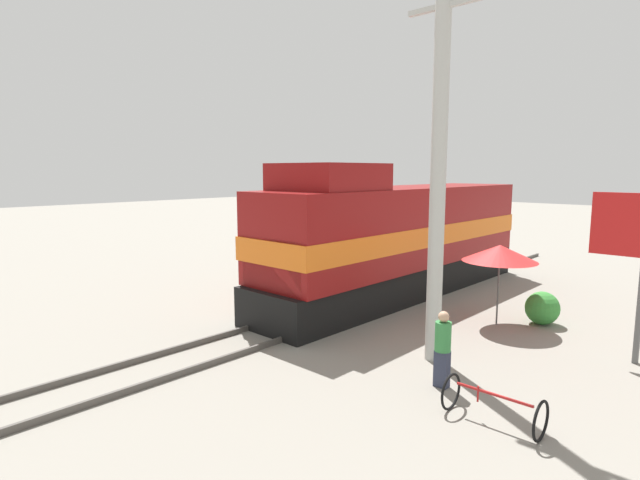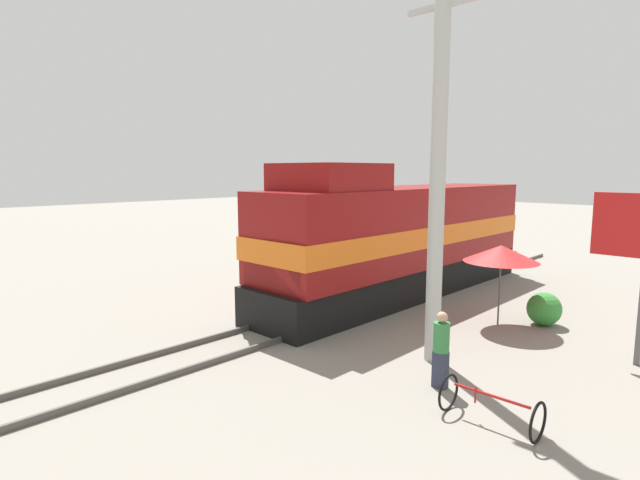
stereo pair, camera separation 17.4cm
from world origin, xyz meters
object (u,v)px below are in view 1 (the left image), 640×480
(utility_pole, at_px, (439,164))
(person_bystander, at_px, (443,346))
(locomotive, at_px, (396,238))
(bicycle, at_px, (493,405))
(vendor_umbrella, at_px, (500,253))

(utility_pole, xyz_separation_m, person_bystander, (0.97, -1.26, -3.83))
(locomotive, relative_size, bicycle, 7.69)
(utility_pole, bearing_deg, bicycle, -39.98)
(vendor_umbrella, xyz_separation_m, person_bystander, (1.01, -5.02, -1.26))
(locomotive, height_order, vendor_umbrella, locomotive)
(locomotive, xyz_separation_m, vendor_umbrella, (4.23, -0.81, 0.03))
(locomotive, distance_m, person_bystander, 7.94)
(person_bystander, bearing_deg, locomotive, 131.98)
(bicycle, bearing_deg, vendor_umbrella, -157.21)
(person_bystander, height_order, bicycle, person_bystander)
(locomotive, bearing_deg, person_bystander, -48.02)
(locomotive, xyz_separation_m, person_bystander, (5.25, -5.83, -1.23))
(utility_pole, height_order, person_bystander, utility_pole)
(vendor_umbrella, bearing_deg, utility_pole, -89.26)
(utility_pole, xyz_separation_m, vendor_umbrella, (-0.05, 3.76, -2.56))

